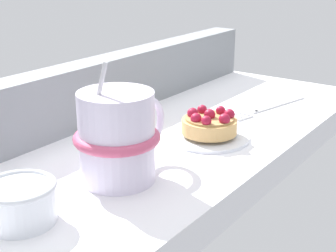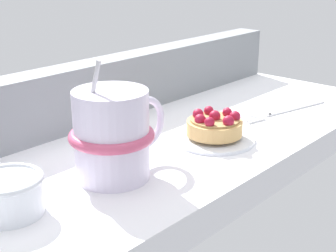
{
  "view_description": "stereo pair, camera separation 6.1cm",
  "coord_description": "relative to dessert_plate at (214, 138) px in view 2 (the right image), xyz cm",
  "views": [
    {
      "loc": [
        -50.37,
        -38.11,
        24.67
      ],
      "look_at": [
        -3.75,
        -4.53,
        4.17
      ],
      "focal_mm": 53.22,
      "sensor_mm": 36.0,
      "label": 1
    },
    {
      "loc": [
        -46.55,
        -42.86,
        24.67
      ],
      "look_at": [
        -3.75,
        -4.53,
        4.17
      ],
      "focal_mm": 53.22,
      "sensor_mm": 36.0,
      "label": 2
    }
  ],
  "objects": [
    {
      "name": "ground_plane",
      "position": [
        -4.7,
        5.39,
        -2.51
      ],
      "size": [
        84.99,
        31.29,
        4.13
      ],
      "primitive_type": "cube",
      "color": "white"
    },
    {
      "name": "window_rail_back",
      "position": [
        -4.7,
        18.7,
        4.08
      ],
      "size": [
        83.29,
        4.68,
        9.04
      ],
      "primitive_type": "cube",
      "color": "gray",
      "rests_on": "ground_plane"
    },
    {
      "name": "dessert_plate",
      "position": [
        0.0,
        0.0,
        0.0
      ],
      "size": [
        11.03,
        11.03,
        0.94
      ],
      "color": "silver",
      "rests_on": "ground_plane"
    },
    {
      "name": "raspberry_tart",
      "position": [
        -0.02,
        -0.03,
        1.84
      ],
      "size": [
        7.54,
        7.54,
        3.39
      ],
      "color": "tan",
      "rests_on": "dessert_plate"
    },
    {
      "name": "coffee_mug",
      "position": [
        -16.66,
        1.72,
        4.7
      ],
      "size": [
        13.35,
        9.66,
        13.98
      ],
      "color": "silver",
      "rests_on": "ground_plane"
    },
    {
      "name": "dessert_fork",
      "position": [
        17.61,
        -0.82,
        -0.14
      ],
      "size": [
        17.96,
        5.85,
        0.6
      ],
      "color": "silver",
      "rests_on": "ground_plane"
    },
    {
      "name": "sugar_bowl",
      "position": [
        -29.28,
        3.09,
        1.71
      ],
      "size": [
        7.12,
        7.12,
        4.02
      ],
      "color": "silver",
      "rests_on": "ground_plane"
    }
  ]
}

